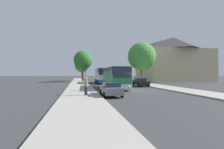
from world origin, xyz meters
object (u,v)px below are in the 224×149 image
object	(u,v)px
bus_stop_sign	(86,79)
pedestrian_waiting_far	(86,86)
tree_left_near	(82,65)
parked_car_right_far	(115,79)
bus_middle	(102,75)
parked_car_right_near	(141,82)
tree_right_near	(142,56)
parked_car_left_curb	(111,89)
tree_left_far	(83,60)
pedestrian_waiting_near	(86,84)
bus_front	(115,77)

from	to	relation	value
bus_stop_sign	pedestrian_waiting_far	size ratio (longest dim) A/B	1.33
bus_stop_sign	tree_left_near	distance (m)	37.33
parked_car_right_far	tree_left_near	world-z (taller)	tree_left_near
bus_middle	bus_stop_sign	distance (m)	22.17
parked_car_right_near	tree_right_near	xyz separation A→B (m)	(3.42, 8.42, 5.55)
parked_car_right_far	tree_left_near	bearing A→B (deg)	-30.10
bus_stop_sign	pedestrian_waiting_far	bearing A→B (deg)	-92.09
parked_car_right_near	tree_right_near	world-z (taller)	tree_right_near
parked_car_left_curb	tree_left_far	world-z (taller)	tree_left_far
pedestrian_waiting_far	tree_left_far	world-z (taller)	tree_left_far
pedestrian_waiting_near	tree_left_near	size ratio (longest dim) A/B	0.24
bus_front	tree_left_far	world-z (taller)	tree_left_far
bus_front	parked_car_right_far	size ratio (longest dim) A/B	2.54
pedestrian_waiting_near	tree_right_near	xyz separation A→B (m)	(13.63, 15.68, 5.34)
parked_car_right_far	tree_right_near	size ratio (longest dim) A/B	0.47
parked_car_right_far	tree_left_near	xyz separation A→B (m)	(-9.67, 6.32, 4.20)
parked_car_right_far	tree_left_far	xyz separation A→B (m)	(-9.53, -0.72, 5.38)
parked_car_left_curb	pedestrian_waiting_near	size ratio (longest dim) A/B	2.63
pedestrian_waiting_far	tree_left_far	xyz separation A→B (m)	(0.67, 32.20, 5.06)
parked_car_right_near	tree_right_near	distance (m)	10.65
bus_front	tree_left_near	world-z (taller)	tree_left_near
parked_car_right_far	bus_stop_sign	size ratio (longest dim) A/B	1.79
bus_front	tree_right_near	size ratio (longest dim) A/B	1.20
parked_car_left_curb	tree_left_near	bearing A→B (deg)	93.17
tree_left_near	pedestrian_waiting_near	bearing A→B (deg)	-90.50
bus_stop_sign	bus_middle	bearing A→B (deg)	77.52
parked_car_right_near	parked_car_right_far	bearing A→B (deg)	-89.04
bus_middle	tree_left_far	size ratio (longest dim) A/B	1.22
tree_left_near	bus_front	bearing A→B (deg)	-81.54
parked_car_left_curb	tree_left_near	distance (m)	39.50
parked_car_right_far	bus_stop_sign	world-z (taller)	bus_stop_sign
parked_car_right_near	tree_left_far	xyz separation A→B (m)	(-9.77, 19.93, 5.38)
bus_middle	tree_left_far	bearing A→B (deg)	118.20
bus_front	parked_car_right_near	world-z (taller)	bus_front
pedestrian_waiting_far	bus_middle	bearing A→B (deg)	11.40
bus_front	pedestrian_waiting_far	world-z (taller)	bus_front
bus_front	tree_left_far	bearing A→B (deg)	102.48
bus_front	tree_left_near	distance (m)	30.42
bus_stop_sign	tree_left_far	world-z (taller)	tree_left_far
bus_front	tree_right_near	distance (m)	15.13
tree_right_near	pedestrian_waiting_far	bearing A→B (deg)	-123.81
bus_front	bus_stop_sign	bearing A→B (deg)	-122.13
parked_car_left_curb	tree_left_near	world-z (taller)	tree_left_near
tree_right_near	pedestrian_waiting_near	bearing A→B (deg)	-131.00
parked_car_left_curb	bus_stop_sign	bearing A→B (deg)	141.08
parked_car_right_near	tree_left_near	xyz separation A→B (m)	(-9.92, 26.97, 4.20)
bus_stop_sign	parked_car_right_far	bearing A→B (deg)	71.85
bus_stop_sign	pedestrian_waiting_far	world-z (taller)	bus_stop_sign
bus_front	parked_car_left_curb	distance (m)	9.66
bus_middle	pedestrian_waiting_far	distance (m)	24.20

